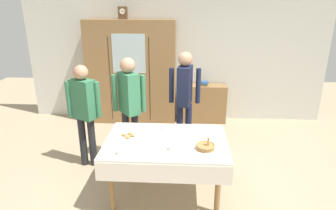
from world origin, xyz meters
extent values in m
plane|color=tan|center=(0.00, 0.00, 0.00)|extent=(12.00, 12.00, 0.00)
cube|color=silver|center=(0.00, 2.65, 1.35)|extent=(6.40, 0.10, 2.70)
cylinder|color=olive|center=(-0.65, -0.62, 0.37)|extent=(0.07, 0.07, 0.75)
cylinder|color=olive|center=(0.65, -0.62, 0.37)|extent=(0.07, 0.07, 0.75)
cylinder|color=olive|center=(-0.65, 0.22, 0.37)|extent=(0.07, 0.07, 0.75)
cylinder|color=olive|center=(0.65, 0.22, 0.37)|extent=(0.07, 0.07, 0.75)
cube|color=silver|center=(0.00, -0.20, 0.76)|extent=(1.58, 1.12, 0.03)
cube|color=silver|center=(0.00, -0.76, 0.63)|extent=(1.58, 0.01, 0.24)
cube|color=olive|center=(-0.90, 2.35, 1.09)|extent=(1.85, 0.45, 2.17)
cube|color=silver|center=(-0.90, 2.13, 1.52)|extent=(0.67, 0.01, 0.78)
cube|color=black|center=(-1.31, 2.13, 0.98)|extent=(0.01, 0.01, 1.74)
cube|color=black|center=(-0.49, 2.13, 0.98)|extent=(0.01, 0.01, 1.74)
cube|color=brown|center=(-1.02, 2.35, 2.29)|extent=(0.18, 0.10, 0.24)
cylinder|color=white|center=(-1.02, 2.30, 2.32)|extent=(0.11, 0.01, 0.11)
cube|color=black|center=(-1.02, 2.30, 2.33)|extent=(0.00, 0.00, 0.04)
cube|color=black|center=(-1.00, 2.30, 2.32)|extent=(0.05, 0.00, 0.00)
cube|color=olive|center=(0.65, 2.41, 0.41)|extent=(0.95, 0.35, 0.82)
cube|color=#B29333|center=(0.65, 2.41, 0.84)|extent=(0.17, 0.19, 0.03)
cube|color=#2D5184|center=(0.65, 2.41, 0.86)|extent=(0.12, 0.21, 0.03)
cube|color=#2D5184|center=(0.65, 2.41, 0.89)|extent=(0.16, 0.17, 0.02)
cylinder|color=white|center=(0.53, 0.08, 0.78)|extent=(0.13, 0.13, 0.01)
cylinder|color=white|center=(0.53, 0.08, 0.81)|extent=(0.08, 0.08, 0.05)
torus|color=white|center=(0.56, 0.08, 0.82)|extent=(0.04, 0.01, 0.04)
cylinder|color=silver|center=(-0.53, -0.61, 0.78)|extent=(0.13, 0.13, 0.01)
cylinder|color=silver|center=(-0.53, -0.61, 0.81)|extent=(0.08, 0.08, 0.05)
torus|color=silver|center=(-0.49, -0.61, 0.82)|extent=(0.04, 0.01, 0.04)
cylinder|color=#47230F|center=(-0.53, -0.61, 0.84)|extent=(0.06, 0.06, 0.01)
cylinder|color=white|center=(0.08, -0.27, 0.78)|extent=(0.13, 0.13, 0.01)
cylinder|color=white|center=(0.08, -0.27, 0.81)|extent=(0.08, 0.08, 0.05)
torus|color=white|center=(0.11, -0.27, 0.82)|extent=(0.04, 0.01, 0.04)
cylinder|color=white|center=(-0.05, 0.15, 0.78)|extent=(0.13, 0.13, 0.01)
cylinder|color=white|center=(-0.05, 0.15, 0.81)|extent=(0.08, 0.08, 0.05)
torus|color=white|center=(-0.01, 0.15, 0.82)|extent=(0.04, 0.01, 0.04)
cylinder|color=white|center=(0.08, -0.47, 0.78)|extent=(0.13, 0.13, 0.01)
cylinder|color=white|center=(0.08, -0.47, 0.81)|extent=(0.08, 0.08, 0.05)
torus|color=white|center=(0.12, -0.47, 0.82)|extent=(0.04, 0.01, 0.04)
cylinder|color=white|center=(0.31, 0.01, 0.78)|extent=(0.13, 0.13, 0.01)
cylinder|color=white|center=(0.31, 0.01, 0.81)|extent=(0.08, 0.08, 0.05)
torus|color=white|center=(0.35, 0.01, 0.82)|extent=(0.04, 0.01, 0.04)
cylinder|color=#9E7542|center=(0.50, -0.41, 0.80)|extent=(0.22, 0.22, 0.05)
torus|color=#9E7542|center=(0.50, -0.41, 0.83)|extent=(0.24, 0.24, 0.02)
cylinder|color=tan|center=(0.52, -0.42, 0.88)|extent=(0.04, 0.02, 0.12)
cylinder|color=tan|center=(0.53, -0.41, 0.88)|extent=(0.04, 0.04, 0.12)
cylinder|color=tan|center=(0.52, -0.39, 0.88)|extent=(0.03, 0.03, 0.12)
cylinder|color=white|center=(-0.51, -0.14, 0.79)|extent=(0.28, 0.28, 0.01)
ellipsoid|color=#BC7F3D|center=(-0.45, -0.14, 0.81)|extent=(0.07, 0.05, 0.04)
ellipsoid|color=#BC7F3D|center=(-0.50, -0.08, 0.81)|extent=(0.07, 0.05, 0.04)
ellipsoid|color=#BC7F3D|center=(-0.57, -0.13, 0.81)|extent=(0.07, 0.05, 0.04)
ellipsoid|color=#BC7F3D|center=(-0.50, -0.20, 0.81)|extent=(0.07, 0.05, 0.04)
cube|color=silver|center=(0.19, 0.13, 0.78)|extent=(0.10, 0.01, 0.00)
ellipsoid|color=silver|center=(0.25, 0.13, 0.78)|extent=(0.03, 0.02, 0.01)
cube|color=silver|center=(-0.65, 0.15, 0.78)|extent=(0.10, 0.01, 0.00)
ellipsoid|color=silver|center=(-0.59, 0.15, 0.78)|extent=(0.03, 0.02, 0.01)
cylinder|color=#232328|center=(-1.36, 0.44, 0.40)|extent=(0.11, 0.11, 0.81)
cylinder|color=#232328|center=(-1.21, 0.44, 0.40)|extent=(0.11, 0.11, 0.81)
cube|color=#33704C|center=(-1.29, 0.44, 1.11)|extent=(0.41, 0.34, 0.61)
sphere|color=tan|center=(-1.29, 0.44, 1.52)|extent=(0.22, 0.22, 0.22)
cylinder|color=#33704C|center=(-1.51, 0.44, 1.11)|extent=(0.08, 0.08, 0.54)
cylinder|color=#33704C|center=(-1.07, 0.44, 1.11)|extent=(0.08, 0.08, 0.54)
cylinder|color=#232328|center=(-0.70, 0.60, 0.43)|extent=(0.11, 0.11, 0.85)
cylinder|color=#232328|center=(-0.55, 0.60, 0.43)|extent=(0.11, 0.11, 0.85)
cube|color=#33704C|center=(-0.62, 0.60, 1.17)|extent=(0.38, 0.41, 0.64)
sphere|color=tan|center=(-0.62, 0.60, 1.60)|extent=(0.23, 0.23, 0.23)
cylinder|color=#33704C|center=(-0.84, 0.60, 1.17)|extent=(0.08, 0.08, 0.57)
cylinder|color=#33704C|center=(-0.40, 0.60, 1.17)|extent=(0.08, 0.08, 0.57)
cylinder|color=#191E38|center=(0.15, 1.00, 0.43)|extent=(0.11, 0.11, 0.87)
cylinder|color=#191E38|center=(0.30, 1.00, 0.43)|extent=(0.11, 0.11, 0.87)
cube|color=#191E38|center=(0.23, 1.00, 1.19)|extent=(0.26, 0.39, 0.65)
sphere|color=tan|center=(0.23, 1.00, 1.63)|extent=(0.23, 0.23, 0.23)
cylinder|color=#191E38|center=(0.01, 1.00, 1.19)|extent=(0.08, 0.08, 0.58)
cylinder|color=#191E38|center=(0.45, 1.00, 1.19)|extent=(0.08, 0.08, 0.58)
camera|label=1|loc=(0.23, -3.65, 2.48)|focal=31.28mm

